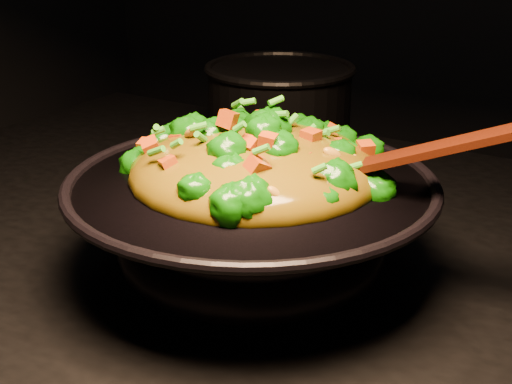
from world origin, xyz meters
The scene contains 4 objects.
wok centered at (0.11, -0.11, 0.96)m, with size 0.40×0.40×0.11m, color black, non-canonical shape.
stir_fry centered at (0.10, -0.10, 1.06)m, with size 0.28×0.28×0.10m, color #0F5806, non-canonical shape.
spatula centered at (0.28, -0.06, 1.06)m, with size 0.29×0.04×0.01m, color #3B1307.
back_pot centered at (-0.10, 0.32, 0.97)m, with size 0.25×0.25×0.14m, color black.
Camera 1 is at (0.50, -0.73, 1.30)m, focal length 50.00 mm.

